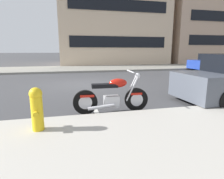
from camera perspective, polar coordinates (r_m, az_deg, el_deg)
name	(u,v)px	position (r m, az deg, el deg)	size (l,w,h in m)	color
ground_plane	(83,84)	(9.40, -8.77, 1.69)	(260.00, 260.00, 0.00)	#3D3D3F
sidewalk_far_curb	(196,66)	(20.92, 24.40, 6.55)	(120.00, 5.00, 0.14)	gray
parking_stall_stripe	(95,110)	(5.29, -5.10, -6.21)	(0.12, 2.20, 0.01)	silver
parked_motorcycle	(112,97)	(4.97, 0.06, -2.26)	(2.04, 0.62, 1.12)	black
car_opposite_curb	(215,62)	(17.89, 29.06, 7.27)	(4.12, 1.87, 1.39)	navy
fire_hydrant	(37,108)	(3.80, -22.11, -5.25)	(0.24, 0.36, 0.84)	gold
townhouse_near_left	(109,17)	(24.65, -0.89, 21.31)	(11.94, 9.87, 11.33)	beige
townhouse_behind_pole	(206,16)	(31.14, 26.92, 19.42)	(14.35, 10.37, 12.72)	tan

